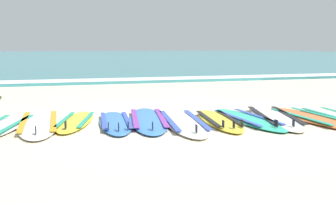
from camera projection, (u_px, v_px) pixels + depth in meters
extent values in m
plane|color=beige|center=(197.00, 120.00, 7.09)|extent=(80.00, 80.00, 0.00)
cube|color=teal|center=(76.00, 56.00, 42.17)|extent=(80.00, 60.00, 0.10)
cube|color=white|center=(125.00, 81.00, 14.08)|extent=(80.00, 1.10, 0.11)
ellipsoid|color=silver|center=(2.00, 126.00, 6.37)|extent=(1.13, 2.34, 0.07)
cube|color=teal|center=(15.00, 124.00, 6.37)|extent=(0.49, 1.55, 0.01)
ellipsoid|color=white|center=(39.00, 123.00, 6.65)|extent=(0.66, 2.58, 0.07)
cube|color=gold|center=(24.00, 121.00, 6.58)|extent=(0.11, 1.80, 0.01)
cube|color=gold|center=(54.00, 120.00, 6.70)|extent=(0.11, 1.80, 0.01)
cube|color=black|center=(36.00, 130.00, 5.68)|extent=(0.01, 0.09, 0.11)
ellipsoid|color=yellow|center=(76.00, 121.00, 6.79)|extent=(0.94, 2.00, 0.07)
cube|color=teal|center=(65.00, 119.00, 6.78)|extent=(0.39, 1.33, 0.01)
cube|color=teal|center=(86.00, 119.00, 6.79)|extent=(0.39, 1.33, 0.01)
cube|color=black|center=(66.00, 125.00, 6.03)|extent=(0.03, 0.09, 0.11)
ellipsoid|color=#3875CC|center=(115.00, 122.00, 6.72)|extent=(0.71, 2.14, 0.07)
cube|color=#334CB2|center=(104.00, 120.00, 6.68)|extent=(0.20, 1.47, 0.01)
cube|color=#334CB2|center=(127.00, 119.00, 6.75)|extent=(0.20, 1.47, 0.01)
cube|color=black|center=(119.00, 127.00, 5.91)|extent=(0.02, 0.09, 0.11)
cube|color=black|center=(108.00, 126.00, 5.95)|extent=(0.02, 0.09, 0.11)
cube|color=black|center=(128.00, 125.00, 6.00)|extent=(0.02, 0.09, 0.11)
ellipsoid|color=#3875CC|center=(148.00, 120.00, 6.95)|extent=(1.01, 2.57, 0.07)
cube|color=purple|center=(135.00, 118.00, 6.92)|extent=(0.36, 1.74, 0.01)
cube|color=purple|center=(161.00, 117.00, 6.97)|extent=(0.36, 1.74, 0.01)
cube|color=black|center=(153.00, 126.00, 5.98)|extent=(0.03, 0.09, 0.11)
ellipsoid|color=silver|center=(183.00, 122.00, 6.76)|extent=(0.94, 2.62, 0.07)
cube|color=#334CB2|center=(169.00, 120.00, 6.72)|extent=(0.30, 1.79, 0.01)
cube|color=#334CB2|center=(197.00, 119.00, 6.79)|extent=(0.30, 1.79, 0.01)
cube|color=black|center=(196.00, 129.00, 5.77)|extent=(0.02, 0.09, 0.11)
ellipsoid|color=yellow|center=(219.00, 120.00, 6.90)|extent=(0.78, 2.16, 0.07)
cube|color=black|center=(208.00, 118.00, 6.87)|extent=(0.25, 1.48, 0.01)
cube|color=black|center=(230.00, 118.00, 6.92)|extent=(0.25, 1.48, 0.01)
cube|color=black|center=(234.00, 124.00, 6.08)|extent=(0.02, 0.09, 0.11)
cube|color=black|center=(223.00, 124.00, 6.12)|extent=(0.02, 0.09, 0.11)
cube|color=black|center=(242.00, 123.00, 6.16)|extent=(0.02, 0.09, 0.11)
ellipsoid|color=#2DB793|center=(247.00, 119.00, 7.01)|extent=(0.67, 2.30, 0.07)
cube|color=#334CB2|center=(236.00, 117.00, 6.94)|extent=(0.15, 1.60, 0.01)
cube|color=#334CB2|center=(258.00, 116.00, 7.07)|extent=(0.15, 1.60, 0.01)
cube|color=black|center=(276.00, 123.00, 6.16)|extent=(0.02, 0.09, 0.11)
ellipsoid|color=silver|center=(274.00, 117.00, 7.22)|extent=(1.27, 2.68, 0.07)
cube|color=black|center=(261.00, 115.00, 7.21)|extent=(0.54, 1.79, 0.01)
cube|color=black|center=(288.00, 114.00, 7.22)|extent=(0.54, 1.79, 0.01)
cube|color=black|center=(293.00, 123.00, 6.20)|extent=(0.03, 0.09, 0.11)
ellipsoid|color=orange|center=(310.00, 118.00, 7.13)|extent=(0.68, 2.43, 0.07)
cube|color=teal|center=(299.00, 116.00, 7.06)|extent=(0.14, 1.69, 0.01)
cube|color=teal|center=(321.00, 115.00, 7.19)|extent=(0.14, 1.69, 0.01)
cube|color=teal|center=(329.00, 115.00, 7.15)|extent=(0.13, 1.59, 0.01)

